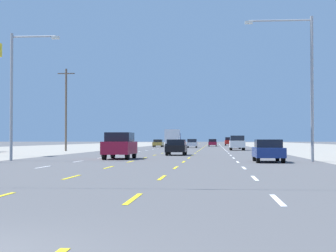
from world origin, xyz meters
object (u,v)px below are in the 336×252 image
Objects in this scene: hatchback_center_turn_farther at (192,143)px; suv_far_right_distant_c at (229,141)px; sedan_center_turn_mid at (176,147)px; hatchback_inner_right_distant_b at (213,143)px; suv_inner_left_near at (120,145)px; hatchback_far_right_far at (235,144)px; streetlight_right_row_0 at (305,77)px; sedan_far_right_nearest at (268,150)px; suv_far_right_midfar at (237,143)px; sedan_far_left_distant_a at (158,143)px; box_truck_inner_left_farthest at (173,137)px; streetlight_left_row_0 at (16,87)px.

suv_far_right_distant_c reaches higher than hatchback_center_turn_farther.
hatchback_inner_right_distant_b is (3.16, 64.61, 0.03)m from sedan_center_turn_mid.
suv_inner_left_near reaches higher than sedan_center_turn_mid.
streetlight_right_row_0 is (2.67, -50.71, 4.82)m from hatchback_far_right_far.
streetlight_right_row_0 is at bearing 15.59° from sedan_far_right_nearest.
suv_far_right_midfar is 12.32m from hatchback_far_right_far.
suv_inner_left_near is at bearing -96.79° from suv_far_right_distant_c.
sedan_center_turn_mid is 45.91m from hatchback_center_turn_farther.
hatchback_center_turn_farther reaches higher than sedan_far_left_distant_a.
hatchback_far_right_far is at bearing 90.23° from sedan_far_right_nearest.
suv_inner_left_near is 14.35m from streetlight_right_row_0.
suv_inner_left_near reaches higher than sedan_far_right_nearest.
suv_inner_left_near is 56.24m from hatchback_center_turn_farther.
sedan_center_turn_mid is at bearing 123.42° from streetlight_right_row_0.
sedan_center_turn_mid is (3.55, 10.24, -0.27)m from suv_inner_left_near.
suv_far_right_distant_c is at bearing 59.67° from sedan_far_left_distant_a.
streetlight_left_row_0 reaches higher than box_truck_inner_left_farthest.
hatchback_center_turn_farther is (-6.95, 21.81, -0.24)m from suv_far_right_midfar.
suv_far_right_midfar is 40.65m from hatchback_inner_right_distant_b.
box_truck_inner_left_farthest is (-0.32, 57.59, 0.81)m from suv_inner_left_near.
sedan_far_left_distant_a is at bearing 87.58° from streetlight_left_row_0.
hatchback_center_turn_farther is 61.18m from streetlight_right_row_0.
streetlight_right_row_0 is at bearing -56.58° from sedan_center_turn_mid.
sedan_far_right_nearest is at bearing -83.13° from hatchback_center_turn_farther.
streetlight_right_row_0 is at bearing -76.31° from sedan_far_left_distant_a.
streetlight_left_row_0 is (-6.50, -4.05, 4.03)m from suv_inner_left_near.
box_truck_inner_left_farthest is 0.82× the size of streetlight_left_row_0.
sedan_center_turn_mid is 17.79m from streetlight_right_row_0.
hatchback_inner_right_distant_b is at bearing 84.88° from suv_inner_left_near.
streetlight_left_row_0 reaches higher than suv_far_right_distant_c.
suv_far_right_distant_c is at bearing 84.91° from sedan_center_turn_mid.
sedan_far_right_nearest is 1.15× the size of hatchback_inner_right_distant_b.
hatchback_center_turn_farther is at bearing 96.87° from sedan_far_right_nearest.
hatchback_far_right_far is 15.29m from box_truck_inner_left_farthest.
hatchback_inner_right_distant_b is (7.03, 17.26, -1.05)m from box_truck_inner_left_farthest.
suv_inner_left_near is at bearing -95.12° from hatchback_inner_right_distant_b.
hatchback_far_right_far is at bearing -45.79° from box_truck_inner_left_farthest.
suv_far_right_distant_c is (0.19, 41.59, 0.24)m from hatchback_far_right_far.
sedan_far_right_nearest is 63.27m from box_truck_inner_left_farthest.
suv_far_right_midfar is 1.26× the size of hatchback_center_turn_farther.
hatchback_far_right_far is 41.59m from suv_far_right_distant_c.
streetlight_left_row_0 is at bearing -125.13° from sedan_center_turn_mid.
sedan_center_turn_mid and sedan_far_left_distant_a have the same top height.
streetlight_right_row_0 is (19.49, 0.00, 0.54)m from streetlight_left_row_0.
hatchback_inner_right_distant_b is (-3.60, 28.19, 0.00)m from hatchback_far_right_far.
hatchback_far_right_far is at bearing -53.10° from hatchback_center_turn_farther.
suv_far_right_distant_c reaches higher than sedan_center_turn_mid.
suv_inner_left_near is 1.26× the size of hatchback_inner_right_distant_b.
hatchback_inner_right_distant_b is (6.71, 74.85, -0.24)m from suv_inner_left_near.
box_truck_inner_left_farthest is (-10.84, 62.32, 1.08)m from sedan_far_right_nearest.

